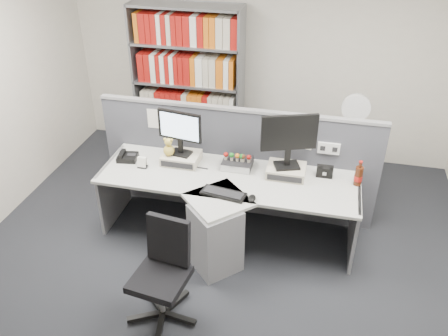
% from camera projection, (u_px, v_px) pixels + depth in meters
% --- Properties ---
extents(ground, '(5.50, 5.50, 0.00)m').
position_uv_depth(ground, '(208.00, 287.00, 4.35)').
color(ground, '#27292E').
rests_on(ground, ground).
extents(room_shell, '(5.04, 5.54, 2.72)m').
position_uv_depth(room_shell, '(204.00, 112.00, 3.41)').
color(room_shell, beige).
rests_on(room_shell, ground).
extents(partition, '(3.00, 0.08, 1.27)m').
position_uv_depth(partition, '(237.00, 161.00, 5.05)').
color(partition, '#4B4C55').
rests_on(partition, ground).
extents(desk, '(2.60, 1.20, 0.72)m').
position_uv_depth(desk, '(223.00, 211.00, 4.61)').
color(desk, beige).
rests_on(desk, ground).
extents(monitor_riser_left, '(0.38, 0.31, 0.10)m').
position_uv_depth(monitor_riser_left, '(181.00, 158.00, 4.86)').
color(monitor_riser_left, beige).
rests_on(monitor_riser_left, desk).
extents(monitor_riser_right, '(0.38, 0.31, 0.10)m').
position_uv_depth(monitor_riser_right, '(286.00, 171.00, 4.65)').
color(monitor_riser_right, beige).
rests_on(monitor_riser_right, desk).
extents(monitor_left, '(0.47, 0.18, 0.48)m').
position_uv_depth(monitor_left, '(180.00, 129.00, 4.69)').
color(monitor_left, black).
rests_on(monitor_left, monitor_riser_left).
extents(monitor_right, '(0.53, 0.25, 0.56)m').
position_uv_depth(monitor_right, '(289.00, 137.00, 4.45)').
color(monitor_right, black).
rests_on(monitor_right, monitor_riser_right).
extents(desktop_pc, '(0.30, 0.27, 0.08)m').
position_uv_depth(desktop_pc, '(238.00, 163.00, 4.79)').
color(desktop_pc, black).
rests_on(desktop_pc, desk).
extents(figurines, '(0.29, 0.05, 0.09)m').
position_uv_depth(figurines, '(238.00, 157.00, 4.73)').
color(figurines, beige).
rests_on(figurines, desktop_pc).
extents(keyboard, '(0.44, 0.22, 0.03)m').
position_uv_depth(keyboard, '(223.00, 194.00, 4.38)').
color(keyboard, black).
rests_on(keyboard, desk).
extents(mouse, '(0.07, 0.12, 0.04)m').
position_uv_depth(mouse, '(252.00, 198.00, 4.29)').
color(mouse, black).
rests_on(mouse, desk).
extents(desk_phone, '(0.23, 0.21, 0.09)m').
position_uv_depth(desk_phone, '(127.00, 157.00, 4.92)').
color(desk_phone, black).
rests_on(desk_phone, desk).
extents(desk_calendar, '(0.10, 0.07, 0.12)m').
position_uv_depth(desk_calendar, '(142.00, 163.00, 4.78)').
color(desk_calendar, black).
rests_on(desk_calendar, desk).
extents(plush_toy, '(0.11, 0.11, 0.20)m').
position_uv_depth(plush_toy, '(169.00, 148.00, 4.77)').
color(plush_toy, gold).
rests_on(plush_toy, monitor_riser_left).
extents(speaker, '(0.16, 0.09, 0.11)m').
position_uv_depth(speaker, '(325.00, 171.00, 4.63)').
color(speaker, black).
rests_on(speaker, desk).
extents(cola_bottle, '(0.08, 0.08, 0.26)m').
position_uv_depth(cola_bottle, '(358.00, 176.00, 4.48)').
color(cola_bottle, '#3F190A').
rests_on(cola_bottle, desk).
extents(shelving_unit, '(1.41, 0.40, 2.00)m').
position_uv_depth(shelving_unit, '(188.00, 85.00, 6.04)').
color(shelving_unit, gray).
rests_on(shelving_unit, ground).
extents(filing_cabinet, '(0.45, 0.61, 0.70)m').
position_uv_depth(filing_cabinet, '(347.00, 163.00, 5.59)').
color(filing_cabinet, gray).
rests_on(filing_cabinet, ground).
extents(desk_fan, '(0.32, 0.19, 0.54)m').
position_uv_depth(desk_fan, '(355.00, 111.00, 5.23)').
color(desk_fan, white).
rests_on(desk_fan, filing_cabinet).
extents(office_chair, '(0.60, 0.60, 0.91)m').
position_uv_depth(office_chair, '(163.00, 269.00, 3.87)').
color(office_chair, silver).
rests_on(office_chair, ground).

